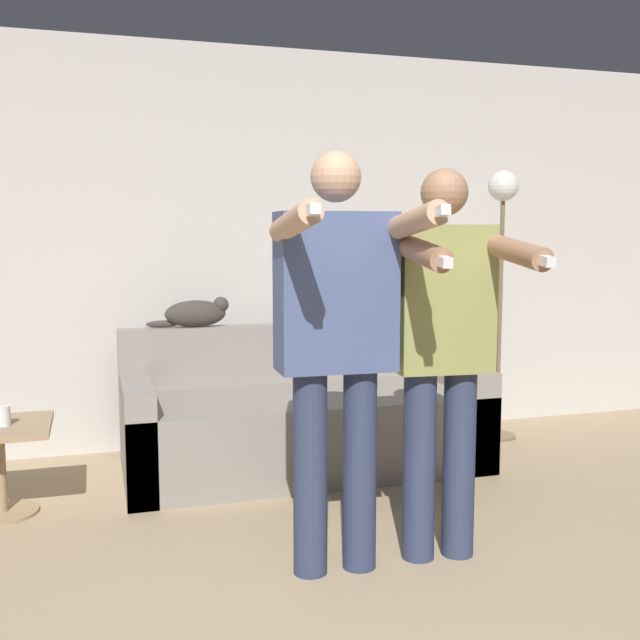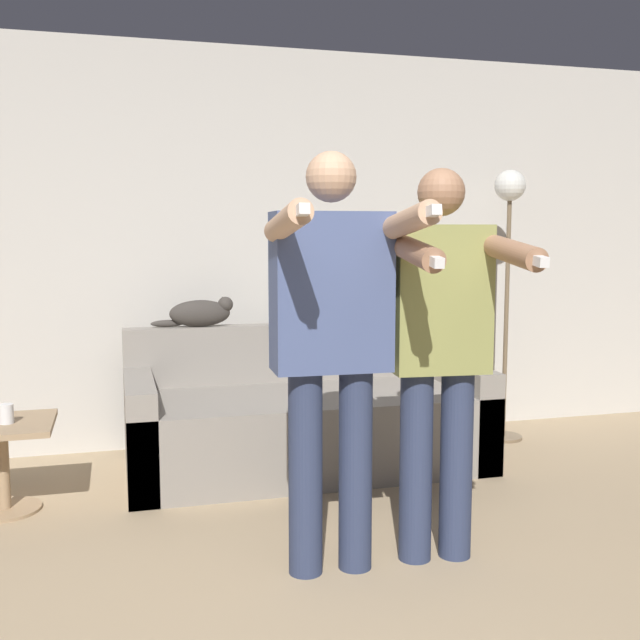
# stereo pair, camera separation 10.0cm
# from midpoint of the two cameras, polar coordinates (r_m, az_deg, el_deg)

# --- Properties ---
(wall_back) EXTENTS (10.00, 0.05, 2.60)m
(wall_back) POSITION_cam_midpoint_polar(r_m,az_deg,el_deg) (4.99, -5.91, 5.43)
(wall_back) COLOR beige
(wall_back) RESTS_ON ground_plane
(couch) EXTENTS (2.10, 0.94, 0.83)m
(couch) POSITION_cam_midpoint_polar(r_m,az_deg,el_deg) (4.54, -0.47, -7.69)
(couch) COLOR gray
(couch) RESTS_ON ground_plane
(person_left) EXTENTS (0.56, 0.69, 1.72)m
(person_left) POSITION_cam_midpoint_polar(r_m,az_deg,el_deg) (3.00, 1.87, -0.94)
(person_left) COLOR #2D3856
(person_left) RESTS_ON ground_plane
(person_right) EXTENTS (0.52, 0.70, 1.67)m
(person_right) POSITION_cam_midpoint_polar(r_m,az_deg,el_deg) (3.18, 10.03, -1.59)
(person_right) COLOR #2D3856
(person_right) RESTS_ON ground_plane
(cat) EXTENTS (0.51, 0.14, 0.18)m
(cat) POSITION_cam_midpoint_polar(r_m,az_deg,el_deg) (4.68, -8.44, 0.54)
(cat) COLOR #3D3833
(cat) RESTS_ON couch
(floor_lamp) EXTENTS (0.26, 0.26, 1.82)m
(floor_lamp) POSITION_cam_midpoint_polar(r_m,az_deg,el_deg) (5.18, 14.72, 6.41)
(floor_lamp) COLOR #756047
(floor_lamp) RESTS_ON ground_plane
(side_table) EXTENTS (0.50, 0.50, 0.46)m
(side_table) POSITION_cam_midpoint_polar(r_m,az_deg,el_deg) (4.11, -22.41, -8.93)
(side_table) COLOR #A38460
(side_table) RESTS_ON ground_plane
(cup) EXTENTS (0.07, 0.07, 0.10)m
(cup) POSITION_cam_midpoint_polar(r_m,az_deg,el_deg) (4.05, -22.14, -6.64)
(cup) COLOR white
(cup) RESTS_ON side_table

